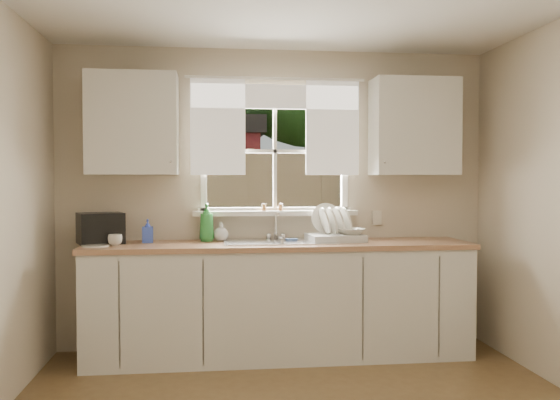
{
  "coord_description": "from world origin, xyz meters",
  "views": [
    {
      "loc": [
        -0.55,
        -2.97,
        1.41
      ],
      "look_at": [
        0.0,
        1.65,
        1.25
      ],
      "focal_mm": 38.0,
      "sensor_mm": 36.0,
      "label": 1
    }
  ],
  "objects": [
    {
      "name": "countertop",
      "position": [
        0.0,
        1.68,
        0.89
      ],
      "size": [
        3.04,
        0.65,
        0.04
      ],
      "primitive_type": "cube",
      "color": "#A07150",
      "rests_on": "base_cabinets"
    },
    {
      "name": "dish_rack",
      "position": [
        0.46,
        1.73,
        0.98
      ],
      "size": [
        0.47,
        0.37,
        0.31
      ],
      "color": "silver",
      "rests_on": "countertop"
    },
    {
      "name": "bowl",
      "position": [
        0.58,
        1.68,
        0.99
      ],
      "size": [
        0.23,
        0.23,
        0.05
      ],
      "primitive_type": "imported",
      "rotation": [
        0.0,
        0.0,
        0.16
      ],
      "color": "silver",
      "rests_on": "dish_rack"
    },
    {
      "name": "room_walls",
      "position": [
        0.0,
        -0.07,
        1.24
      ],
      "size": [
        3.62,
        4.02,
        2.5
      ],
      "color": "beige",
      "rests_on": "ground"
    },
    {
      "name": "sill_jars",
      "position": [
        -0.03,
        1.94,
        1.18
      ],
      "size": [
        0.18,
        0.04,
        0.06
      ],
      "color": "brown",
      "rests_on": "window"
    },
    {
      "name": "base_cabinets",
      "position": [
        0.0,
        1.68,
        0.43
      ],
      "size": [
        3.0,
        0.62,
        0.87
      ],
      "primitive_type": "cube",
      "color": "silver",
      "rests_on": "ground"
    },
    {
      "name": "sink",
      "position": [
        0.0,
        1.71,
        0.84
      ],
      "size": [
        0.88,
        0.52,
        0.4
      ],
      "color": "#B7B7BC",
      "rests_on": "countertop"
    },
    {
      "name": "soap_bottle_c",
      "position": [
        -0.46,
        1.86,
        0.99
      ],
      "size": [
        0.15,
        0.15,
        0.16
      ],
      "primitive_type": "imported",
      "rotation": [
        0.0,
        0.0,
        0.27
      ],
      "color": "beige",
      "rests_on": "countertop"
    },
    {
      "name": "upper_cabinet_left",
      "position": [
        -1.15,
        1.82,
        1.85
      ],
      "size": [
        0.7,
        0.33,
        0.8
      ],
      "primitive_type": "cube",
      "color": "silver",
      "rests_on": "room_walls"
    },
    {
      "name": "backyard",
      "position": [
        0.58,
        8.42,
        3.46
      ],
      "size": [
        20.0,
        10.0,
        6.13
      ],
      "color": "#335421",
      "rests_on": "ground"
    },
    {
      "name": "black_appliance",
      "position": [
        -1.4,
        1.78,
        1.03
      ],
      "size": [
        0.41,
        0.38,
        0.24
      ],
      "primitive_type": "cube",
      "rotation": [
        0.0,
        0.0,
        0.36
      ],
      "color": "black",
      "rests_on": "countertop"
    },
    {
      "name": "cup",
      "position": [
        -1.26,
        1.62,
        0.95
      ],
      "size": [
        0.14,
        0.14,
        0.09
      ],
      "primitive_type": "imported",
      "rotation": [
        0.0,
        0.0,
        0.37
      ],
      "color": "beige",
      "rests_on": "countertop"
    },
    {
      "name": "window",
      "position": [
        0.0,
        2.0,
        1.49
      ],
      "size": [
        1.38,
        0.16,
        1.06
      ],
      "color": "white",
      "rests_on": "room_walls"
    },
    {
      "name": "soap_bottle_a",
      "position": [
        -0.58,
        1.85,
        1.07
      ],
      "size": [
        0.12,
        0.12,
        0.31
      ],
      "primitive_type": "imported",
      "rotation": [
        0.0,
        0.0,
        0.03
      ],
      "color": "#2E8C3A",
      "rests_on": "countertop"
    },
    {
      "name": "soap_bottle_b",
      "position": [
        -1.04,
        1.79,
        1.0
      ],
      "size": [
        0.09,
        0.09,
        0.19
      ],
      "primitive_type": "imported",
      "rotation": [
        0.0,
        0.0,
        0.07
      ],
      "color": "blue",
      "rests_on": "countertop"
    },
    {
      "name": "curtains",
      "position": [
        0.0,
        1.95,
        1.93
      ],
      "size": [
        1.5,
        0.03,
        0.81
      ],
      "color": "white",
      "rests_on": "room_walls"
    },
    {
      "name": "saucer",
      "position": [
        -1.4,
        1.58,
        0.92
      ],
      "size": [
        0.2,
        0.2,
        0.01
      ],
      "primitive_type": "cylinder",
      "color": "silver",
      "rests_on": "countertop"
    },
    {
      "name": "upper_cabinet_right",
      "position": [
        1.15,
        1.82,
        1.85
      ],
      "size": [
        0.7,
        0.33,
        0.8
      ],
      "primitive_type": "cube",
      "color": "silver",
      "rests_on": "room_walls"
    },
    {
      "name": "wall_outlet",
      "position": [
        0.88,
        1.99,
        1.08
      ],
      "size": [
        0.08,
        0.01,
        0.12
      ],
      "primitive_type": "cube",
      "color": "beige",
      "rests_on": "room_walls"
    }
  ]
}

